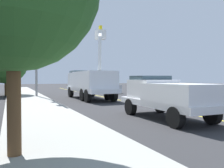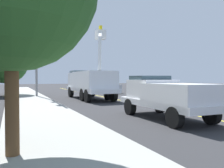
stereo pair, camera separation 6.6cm
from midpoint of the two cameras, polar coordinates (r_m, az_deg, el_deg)
The scene contains 9 objects.
ground at distance 22.42m, azimuth -0.20°, elevation -3.52°, with size 120.00×120.00×0.00m, color #2D2D30.
sidewalk_far_side at distance 20.66m, azimuth -19.28°, elevation -3.85°, with size 60.00×3.60×0.12m, color #9E9E99.
lane_centre_stripe at distance 22.42m, azimuth -0.20°, elevation -3.51°, with size 50.00×0.16×0.01m, color yellow.
utility_bucket_truck at distance 22.03m, azimuth -5.43°, elevation 0.59°, with size 8.22×3.26×7.11m.
service_pickup_truck at distance 11.46m, azimuth 12.96°, elevation -2.71°, with size 5.62×2.23×2.06m.
passing_minivan at distance 31.24m, azimuth -1.17°, elevation -0.32°, with size 4.82×1.98×1.69m.
traffic_cone_mid_front at distance 26.65m, azimuth -4.64°, elevation -1.81°, with size 0.40×0.40×0.87m.
traffic_signal_mast at distance 23.64m, azimuth -17.39°, elevation 9.37°, with size 5.99×0.58×7.92m.
street_tree_right at distance 28.68m, azimuth -24.24°, elevation 4.80°, with size 4.72×4.72×6.05m.
Camera 1 is at (-20.59, 8.67, 1.94)m, focal length 38.03 mm.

